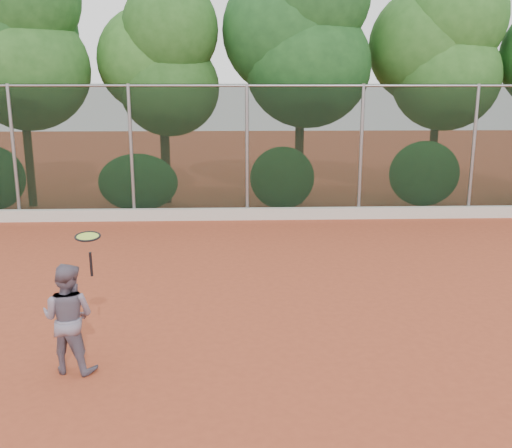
{
  "coord_description": "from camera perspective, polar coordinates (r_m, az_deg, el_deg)",
  "views": [
    {
      "loc": [
        -0.35,
        -7.9,
        3.36
      ],
      "look_at": [
        0.0,
        1.0,
        1.25
      ],
      "focal_mm": 40.0,
      "sensor_mm": 36.0,
      "label": 1
    }
  ],
  "objects": [
    {
      "name": "ground",
      "position": [
        8.59,
        0.26,
        -9.69
      ],
      "size": [
        80.0,
        80.0,
        0.0
      ],
      "primitive_type": "plane",
      "color": "#A44326",
      "rests_on": "ground"
    },
    {
      "name": "concrete_curb",
      "position": [
        15.07,
        -0.86,
        1.02
      ],
      "size": [
        24.0,
        0.2,
        0.3
      ],
      "primitive_type": "cube",
      "color": "beige",
      "rests_on": "ground"
    },
    {
      "name": "tennis_player",
      "position": [
        7.3,
        -18.26,
        -8.9
      ],
      "size": [
        0.76,
        0.65,
        1.36
      ],
      "primitive_type": "imported",
      "rotation": [
        0.0,
        0.0,
        2.91
      ],
      "color": "slate",
      "rests_on": "ground"
    },
    {
      "name": "chainlink_fence",
      "position": [
        14.98,
        -0.9,
        7.57
      ],
      "size": [
        24.09,
        0.09,
        3.5
      ],
      "color": "black",
      "rests_on": "ground"
    },
    {
      "name": "foliage_backdrop",
      "position": [
        16.91,
        -3.04,
        16.83
      ],
      "size": [
        23.7,
        3.63,
        7.55
      ],
      "color": "#3A2316",
      "rests_on": "ground"
    },
    {
      "name": "tennis_racket",
      "position": [
        6.78,
        -16.44,
        -1.52
      ],
      "size": [
        0.34,
        0.34,
        0.53
      ],
      "color": "black",
      "rests_on": "ground"
    }
  ]
}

